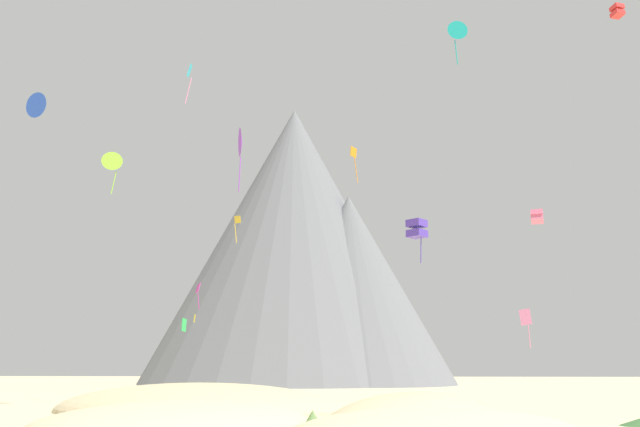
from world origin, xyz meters
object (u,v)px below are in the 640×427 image
at_px(kite_blue_mid, 38,106).
at_px(kite_magenta_low, 198,291).
at_px(kite_indigo_mid, 417,229).
at_px(bush_mid_center, 445,409).
at_px(bush_near_right, 313,418).
at_px(kite_red_high, 617,11).
at_px(kite_lime_mid, 112,162).
at_px(kite_green_low, 184,325).
at_px(kite_yellow_low, 194,318).
at_px(kite_rainbow_mid, 537,217).
at_px(kite_teal_high, 457,31).
at_px(kite_violet_mid, 241,143).
at_px(rock_massif, 304,254).
at_px(kite_gold_mid, 237,224).
at_px(kite_pink_low, 526,319).
at_px(kite_cyan_high, 189,76).
at_px(kite_orange_high, 354,156).

bearing_deg(kite_blue_mid, kite_magenta_low, -92.50).
bearing_deg(kite_indigo_mid, bush_mid_center, -43.69).
height_order(bush_near_right, kite_magenta_low, kite_magenta_low).
height_order(bush_near_right, kite_red_high, kite_red_high).
distance_m(kite_lime_mid, kite_green_low, 18.58).
bearing_deg(kite_magenta_low, kite_yellow_low, 24.27).
bearing_deg(kite_blue_mid, bush_near_right, 170.71).
bearing_deg(kite_rainbow_mid, kite_green_low, -155.87).
xyz_separation_m(bush_near_right, kite_teal_high, (10.82, 10.71, 29.58)).
relative_size(kite_green_low, kite_blue_mid, 0.61).
relative_size(bush_mid_center, kite_violet_mid, 0.37).
xyz_separation_m(rock_massif, kite_red_high, (32.90, -84.46, 4.51)).
height_order(kite_gold_mid, kite_pink_low, kite_gold_mid).
distance_m(kite_cyan_high, kite_orange_high, 20.23).
relative_size(bush_mid_center, kite_magenta_low, 0.69).
height_order(kite_violet_mid, kite_orange_high, kite_orange_high).
distance_m(kite_gold_mid, kite_cyan_high, 16.48).
distance_m(rock_massif, kite_green_low, 67.53).
bearing_deg(bush_near_right, kite_indigo_mid, 64.50).
bearing_deg(kite_lime_mid, kite_gold_mid, -143.81).
distance_m(kite_pink_low, kite_yellow_low, 40.61).
height_order(kite_cyan_high, kite_red_high, kite_cyan_high).
distance_m(kite_pink_low, kite_green_low, 33.89).
bearing_deg(kite_blue_mid, kite_pink_low, -145.61).
bearing_deg(kite_gold_mid, rock_massif, -37.23).
relative_size(kite_lime_mid, kite_green_low, 2.82).
xyz_separation_m(kite_cyan_high, kite_green_low, (-1.69, 8.00, -23.64)).
xyz_separation_m(kite_yellow_low, kite_magenta_low, (2.08, -6.59, 2.71)).
bearing_deg(kite_lime_mid, kite_green_low, -130.02).
distance_m(bush_near_right, kite_rainbow_mid, 44.14).
height_order(bush_near_right, kite_teal_high, kite_teal_high).
relative_size(kite_yellow_low, kite_magenta_low, 0.35).
xyz_separation_m(kite_rainbow_mid, kite_lime_mid, (-41.38, -17.24, 1.97)).
xyz_separation_m(kite_cyan_high, kite_orange_high, (15.77, 11.71, -4.85)).
xyz_separation_m(bush_near_right, kite_green_low, (-15.74, 27.92, 7.02)).
bearing_deg(kite_pink_low, kite_indigo_mid, -69.83).
height_order(rock_massif, kite_yellow_low, rock_massif).
relative_size(kite_pink_low, kite_cyan_high, 0.90).
distance_m(kite_cyan_high, kite_blue_mid, 14.52).
distance_m(kite_violet_mid, kite_orange_high, 19.84).
relative_size(kite_blue_mid, kite_magenta_low, 0.75).
bearing_deg(kite_blue_mid, kite_teal_high, -165.73).
bearing_deg(kite_violet_mid, kite_red_high, -118.87).
distance_m(rock_massif, kite_teal_high, 84.85).
bearing_deg(kite_orange_high, bush_mid_center, -79.36).
relative_size(bush_near_right, kite_blue_mid, 0.48).
xyz_separation_m(kite_teal_high, kite_red_high, (11.83, -2.39, -0.09)).
relative_size(bush_mid_center, kite_orange_high, 0.51).
relative_size(bush_mid_center, kite_rainbow_mid, 1.27).
bearing_deg(bush_near_right, kite_teal_high, 44.70).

